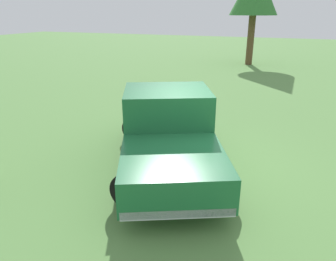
% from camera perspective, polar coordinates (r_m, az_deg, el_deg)
% --- Properties ---
extents(ground_plane, '(80.00, 80.00, 0.00)m').
position_cam_1_polar(ground_plane, '(7.70, 6.52, -5.89)').
color(ground_plane, '#5B8C47').
extents(pickup_truck, '(3.87, 5.40, 1.78)m').
position_cam_1_polar(pickup_truck, '(7.28, -0.07, 0.44)').
color(pickup_truck, black).
rests_on(pickup_truck, ground_plane).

